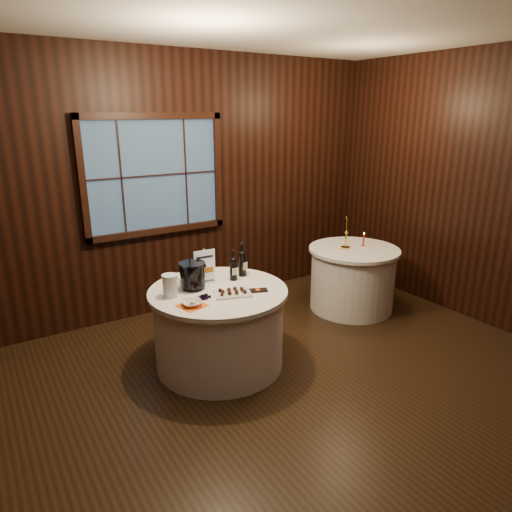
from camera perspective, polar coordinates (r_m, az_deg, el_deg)
ground at (r=3.84m, az=3.00°, el=-19.71°), size 6.00×6.00×0.00m
back_wall at (r=5.33m, az=-12.57°, el=8.72°), size 6.00×0.10×3.00m
main_table at (r=4.36m, az=-4.64°, el=-8.85°), size 1.28×1.28×0.77m
side_table at (r=5.69m, az=11.95°, el=-2.74°), size 1.08×1.08×0.77m
sign_stand at (r=4.34m, az=-6.42°, el=-1.92°), size 0.21×0.11×0.34m
port_bottle_left at (r=4.39m, az=-2.86°, el=-1.40°), size 0.07×0.08×0.30m
port_bottle_right at (r=4.49m, az=-1.73°, el=-0.70°), size 0.08×0.09×0.34m
ice_bucket at (r=4.20m, az=-7.94°, el=-2.38°), size 0.25×0.25×0.25m
chocolate_plate at (r=4.07m, az=-2.94°, el=-4.59°), size 0.37×0.30×0.05m
chocolate_box at (r=4.15m, az=0.24°, el=-4.31°), size 0.19×0.14×0.01m
grape_bunch at (r=4.00m, az=-6.48°, el=-5.06°), size 0.18×0.08×0.04m
glass_pitcher at (r=4.07m, az=-10.66°, el=-3.63°), size 0.18×0.14×0.20m
orange_napkin at (r=3.88m, az=-8.02°, el=-6.16°), size 0.25×0.25×0.00m
cracker_bowl at (r=3.88m, az=-8.03°, el=-5.86°), size 0.20×0.20×0.04m
brass_candlestick at (r=5.51m, az=11.20°, el=2.36°), size 0.11×0.11×0.40m
red_candle at (r=5.66m, az=13.29°, el=1.87°), size 0.05×0.05×0.17m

